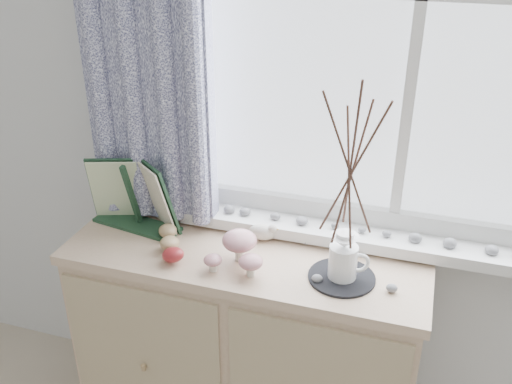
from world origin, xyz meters
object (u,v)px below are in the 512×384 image
Objects in this scene: twig_pitcher at (351,166)px; sideboard at (247,350)px; botanical_book at (130,197)px; toadstool_cluster at (239,248)px.

sideboard is at bearing 150.13° from twig_pitcher.
sideboard is 0.70m from botanical_book.
sideboard is at bearing 8.17° from botanical_book.
toadstool_cluster is (0.42, -0.09, -0.07)m from botanical_book.
botanical_book is 0.44m from toadstool_cluster.
botanical_book is at bearing 168.37° from toadstool_cluster.
toadstool_cluster is (0.00, -0.08, 0.49)m from sideboard.
twig_pitcher is (0.75, -0.06, 0.25)m from botanical_book.
botanical_book is (-0.42, 0.01, 0.55)m from sideboard.
toadstool_cluster is at bearing -2.05° from botanical_book.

